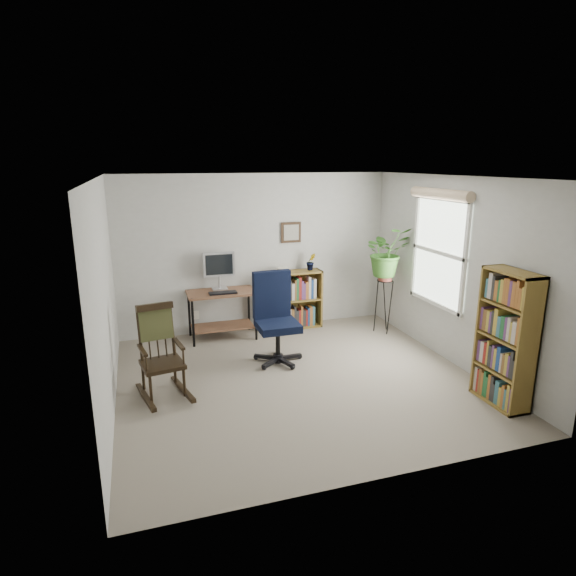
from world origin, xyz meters
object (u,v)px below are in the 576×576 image
object	(u,v)px
rocking_chair	(162,352)
low_bookshelf	(294,300)
desk	(222,315)
office_chair	(278,319)
tall_bookshelf	(506,339)

from	to	relation	value
rocking_chair	low_bookshelf	xyz separation A→B (m)	(2.13, 1.76, -0.07)
desk	low_bookshelf	world-z (taller)	low_bookshelf
rocking_chair	low_bookshelf	bearing A→B (deg)	29.34
office_chair	rocking_chair	distance (m)	1.58
desk	tall_bookshelf	size ratio (longest dim) A/B	0.67
tall_bookshelf	office_chair	bearing A→B (deg)	138.18
low_bookshelf	tall_bookshelf	xyz separation A→B (m)	(1.37, -3.03, 0.28)
rocking_chair	tall_bookshelf	xyz separation A→B (m)	(3.49, -1.27, 0.21)
low_bookshelf	tall_bookshelf	size ratio (longest dim) A/B	0.62
rocking_chair	tall_bookshelf	distance (m)	3.72
desk	tall_bookshelf	distance (m)	3.88
office_chair	rocking_chair	size ratio (longest dim) A/B	1.14
rocking_chair	tall_bookshelf	size ratio (longest dim) A/B	0.71
desk	office_chair	size ratio (longest dim) A/B	0.83
office_chair	low_bookshelf	bearing A→B (deg)	60.17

